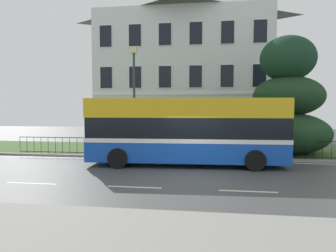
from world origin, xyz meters
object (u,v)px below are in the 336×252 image
georgian_townhouse (184,67)px  single_decker_bus (186,130)px  evergreen_tree (288,105)px  street_lamp_post (134,92)px  litter_bin (236,147)px

georgian_townhouse → single_decker_bus: georgian_townhouse is taller
evergreen_tree → georgian_townhouse: bearing=128.7°
georgian_townhouse → street_lamp_post: georgian_townhouse is taller
single_decker_bus → litter_bin: (2.65, 2.17, -1.09)m
evergreen_tree → street_lamp_post: (-9.17, -1.68, 0.77)m
georgian_townhouse → street_lamp_post: bearing=-101.8°
single_decker_bus → litter_bin: size_ratio=9.34×
street_lamp_post → single_decker_bus: bearing=-37.8°
evergreen_tree → street_lamp_post: size_ratio=1.14×
georgian_townhouse → evergreen_tree: georgian_townhouse is taller
evergreen_tree → single_decker_bus: bearing=-144.4°
georgian_townhouse → litter_bin: georgian_townhouse is taller
georgian_townhouse → single_decker_bus: bearing=-85.1°
georgian_townhouse → litter_bin: bearing=-70.8°
single_decker_bus → litter_bin: bearing=36.9°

